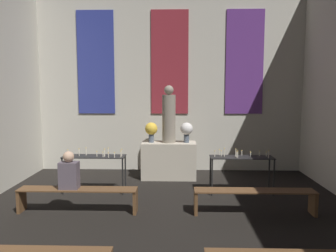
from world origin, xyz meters
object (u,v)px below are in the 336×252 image
candle_rack_right (241,161)px  pew_back_right (254,196)px  flower_vase_left (151,130)px  altar (169,160)px  person_seated (69,172)px  flower_vase_right (187,130)px  statue (169,116)px  candle_rack_left (95,161)px  pew_back_left (78,194)px

candle_rack_right → pew_back_right: candle_rack_right is taller
flower_vase_left → altar: bearing=0.0°
person_seated → flower_vase_right: bearing=47.2°
flower_vase_left → flower_vase_right: 0.95m
statue → candle_rack_right: size_ratio=1.06×
candle_rack_left → pew_back_right: candle_rack_left is taller
flower_vase_right → pew_back_left: size_ratio=0.23×
statue → flower_vase_left: statue is taller
candle_rack_left → person_seated: person_seated is taller
altar → person_seated: bearing=-126.5°
altar → pew_back_left: (-1.71, -2.53, -0.14)m
flower_vase_left → candle_rack_left: size_ratio=0.37×
candle_rack_right → person_seated: bearing=-160.3°
altar → person_seated: person_seated is taller
statue → pew_back_left: bearing=-124.1°
statue → candle_rack_right: (1.71, -1.25, -0.94)m
pew_back_right → person_seated: 3.62m
altar → flower_vase_left: bearing=-180.0°
altar → candle_rack_left: 2.13m
candle_rack_left → candle_rack_right: (3.40, 0.00, -0.00)m
altar → pew_back_left: altar is taller
altar → candle_rack_left: candle_rack_left is taller
candle_rack_right → pew_back_left: candle_rack_right is taller
altar → pew_back_right: 3.06m
flower_vase_right → person_seated: bearing=-132.8°
altar → flower_vase_left: (-0.47, -0.00, 0.83)m
flower_vase_right → candle_rack_right: size_ratio=0.37×
statue → pew_back_right: statue is taller
candle_rack_right → pew_back_left: size_ratio=0.62×
pew_back_right → person_seated: person_seated is taller
altar → flower_vase_right: (0.47, -0.00, 0.83)m
altar → pew_back_right: altar is taller
flower_vase_right → pew_back_right: bearing=-63.9°
statue → flower_vase_right: bearing=-0.0°
candle_rack_right → person_seated: (-3.58, -1.28, 0.05)m
altar → person_seated: size_ratio=1.97×
statue → pew_back_left: size_ratio=0.66×
flower_vase_left → person_seated: (-1.40, -2.53, -0.52)m
pew_back_left → person_seated: size_ratio=3.14×
candle_rack_left → pew_back_left: candle_rack_left is taller
flower_vase_left → candle_rack_right: (2.18, -1.25, -0.57)m
flower_vase_left → candle_rack_left: bearing=-134.3°
altar → statue: statue is taller
person_seated → altar: bearing=53.5°
flower_vase_right → candle_rack_right: 1.85m
flower_vase_left → candle_rack_left: (-1.23, -1.26, -0.57)m
statue → person_seated: size_ratio=2.07×
person_seated → pew_back_left: bearing=-0.0°
altar → flower_vase_left: 0.96m
candle_rack_left → altar: bearing=36.5°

